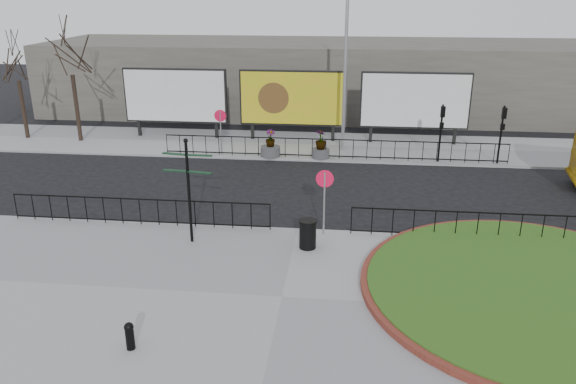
# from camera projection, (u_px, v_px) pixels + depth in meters

# --- Properties ---
(ground) EXTENTS (90.00, 90.00, 0.00)m
(ground) POSITION_uv_depth(u_px,v_px,m) (298.00, 231.00, 21.22)
(ground) COLOR black
(ground) RESTS_ON ground
(pavement_near) EXTENTS (30.00, 10.00, 0.12)m
(pavement_near) POSITION_uv_depth(u_px,v_px,m) (282.00, 298.00, 16.53)
(pavement_near) COLOR gray
(pavement_near) RESTS_ON ground
(pavement_far) EXTENTS (44.00, 6.00, 0.12)m
(pavement_far) POSITION_uv_depth(u_px,v_px,m) (317.00, 146.00, 32.40)
(pavement_far) COLOR gray
(pavement_far) RESTS_ON ground
(brick_edge) EXTENTS (10.40, 10.40, 0.18)m
(brick_edge) POSITION_uv_depth(u_px,v_px,m) (536.00, 291.00, 16.66)
(brick_edge) COLOR maroon
(brick_edge) RESTS_ON pavement_near
(grass_lawn) EXTENTS (10.00, 10.00, 0.22)m
(grass_lawn) POSITION_uv_depth(u_px,v_px,m) (536.00, 290.00, 16.65)
(grass_lawn) COLOR #254A13
(grass_lawn) RESTS_ON pavement_near
(railing_near_left) EXTENTS (10.00, 0.10, 1.10)m
(railing_near_left) POSITION_uv_depth(u_px,v_px,m) (140.00, 211.00, 21.32)
(railing_near_left) COLOR black
(railing_near_left) RESTS_ON pavement_near
(railing_near_right) EXTENTS (9.00, 0.10, 1.10)m
(railing_near_right) POSITION_uv_depth(u_px,v_px,m) (478.00, 225.00, 20.05)
(railing_near_right) COLOR black
(railing_near_right) RESTS_ON pavement_near
(railing_far) EXTENTS (18.00, 0.10, 1.10)m
(railing_far) POSITION_uv_depth(u_px,v_px,m) (333.00, 149.00, 29.57)
(railing_far) COLOR black
(railing_far) RESTS_ON pavement_far
(speed_sign_far) EXTENTS (0.64, 0.07, 2.47)m
(speed_sign_far) POSITION_uv_depth(u_px,v_px,m) (220.00, 122.00, 29.85)
(speed_sign_far) COLOR gray
(speed_sign_far) RESTS_ON pavement_far
(speed_sign_near) EXTENTS (0.64, 0.07, 2.47)m
(speed_sign_near) POSITION_uv_depth(u_px,v_px,m) (325.00, 188.00, 20.09)
(speed_sign_near) COLOR gray
(speed_sign_near) RESTS_ON pavement_near
(billboard_left) EXTENTS (6.20, 0.31, 4.10)m
(billboard_left) POSITION_uv_depth(u_px,v_px,m) (175.00, 96.00, 33.29)
(billboard_left) COLOR black
(billboard_left) RESTS_ON pavement_far
(billboard_mid) EXTENTS (6.20, 0.31, 4.10)m
(billboard_mid) POSITION_uv_depth(u_px,v_px,m) (293.00, 98.00, 32.59)
(billboard_mid) COLOR black
(billboard_mid) RESTS_ON pavement_far
(billboard_right) EXTENTS (6.20, 0.31, 4.10)m
(billboard_right) POSITION_uv_depth(u_px,v_px,m) (415.00, 101.00, 31.88)
(billboard_right) COLOR black
(billboard_right) RESTS_ON pavement_far
(lamp_post) EXTENTS (0.74, 0.18, 9.23)m
(lamp_post) POSITION_uv_depth(u_px,v_px,m) (345.00, 65.00, 29.68)
(lamp_post) COLOR gray
(lamp_post) RESTS_ON pavement_far
(signal_pole_a) EXTENTS (0.22, 0.26, 3.00)m
(signal_pole_a) POSITION_uv_depth(u_px,v_px,m) (441.00, 125.00, 28.56)
(signal_pole_a) COLOR black
(signal_pole_a) RESTS_ON pavement_far
(signal_pole_b) EXTENTS (0.22, 0.26, 3.00)m
(signal_pole_b) POSITION_uv_depth(u_px,v_px,m) (502.00, 126.00, 28.26)
(signal_pole_b) COLOR black
(signal_pole_b) RESTS_ON pavement_far
(tree_left) EXTENTS (2.00, 2.00, 7.00)m
(tree_left) POSITION_uv_depth(u_px,v_px,m) (73.00, 81.00, 32.12)
(tree_left) COLOR #2D2119
(tree_left) RESTS_ON pavement_far
(tree_mid) EXTENTS (2.00, 2.00, 6.20)m
(tree_mid) POSITION_uv_depth(u_px,v_px,m) (20.00, 86.00, 32.90)
(tree_mid) COLOR #2D2119
(tree_mid) RESTS_ON pavement_far
(building_backdrop) EXTENTS (40.00, 10.00, 5.00)m
(building_backdrop) POSITION_uv_depth(u_px,v_px,m) (325.00, 77.00, 40.90)
(building_backdrop) COLOR #5A574F
(building_backdrop) RESTS_ON ground
(fingerpost_sign) EXTENTS (1.78, 0.45, 3.80)m
(fingerpost_sign) POSITION_uv_depth(u_px,v_px,m) (188.00, 181.00, 19.32)
(fingerpost_sign) COLOR black
(fingerpost_sign) RESTS_ON pavement_near
(bollard) EXTENTS (0.24, 0.24, 0.75)m
(bollard) POSITION_uv_depth(u_px,v_px,m) (130.00, 335.00, 14.00)
(bollard) COLOR black
(bollard) RESTS_ON pavement_near
(litter_bin) EXTENTS (0.63, 0.63, 1.04)m
(litter_bin) POSITION_uv_depth(u_px,v_px,m) (308.00, 234.00, 19.44)
(litter_bin) COLOR black
(litter_bin) RESTS_ON pavement_near
(planter_a) EXTENTS (1.05, 1.05, 1.45)m
(planter_a) POSITION_uv_depth(u_px,v_px,m) (270.00, 148.00, 30.03)
(planter_a) COLOR #4C4C4F
(planter_a) RESTS_ON pavement_far
(planter_b) EXTENTS (0.93, 0.93, 1.53)m
(planter_b) POSITION_uv_depth(u_px,v_px,m) (321.00, 147.00, 29.71)
(planter_b) COLOR #4C4C4F
(planter_b) RESTS_ON pavement_far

